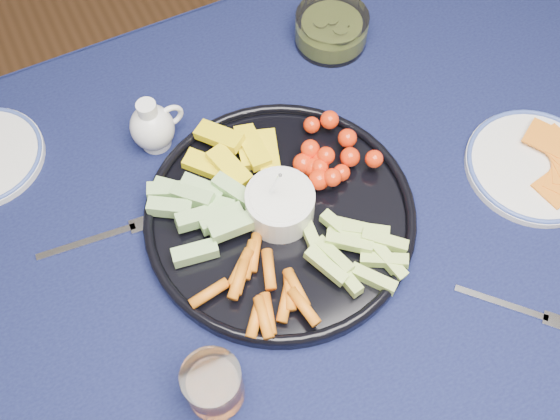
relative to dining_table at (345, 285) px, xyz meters
name	(u,v)px	position (x,y,z in m)	size (l,w,h in m)	color
dining_table	(345,285)	(0.00, 0.00, 0.00)	(1.67, 1.07, 0.75)	#532D1B
crudite_platter	(278,213)	(-0.06, 0.10, 0.11)	(0.37, 0.37, 0.12)	black
creamer_pitcher	(153,127)	(-0.16, 0.30, 0.13)	(0.08, 0.06, 0.09)	white
pickle_bowl	(331,30)	(0.17, 0.36, 0.11)	(0.12, 0.12, 0.06)	white
cheese_plate	(535,165)	(0.31, 0.01, 0.10)	(0.20, 0.20, 0.02)	silver
juice_tumbler	(214,386)	(-0.23, -0.08, 0.12)	(0.07, 0.07, 0.08)	white
fork_left	(107,236)	(-0.28, 0.18, 0.09)	(0.16, 0.03, 0.00)	silver
fork_right	(520,309)	(0.16, -0.16, 0.09)	(0.11, 0.12, 0.00)	silver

